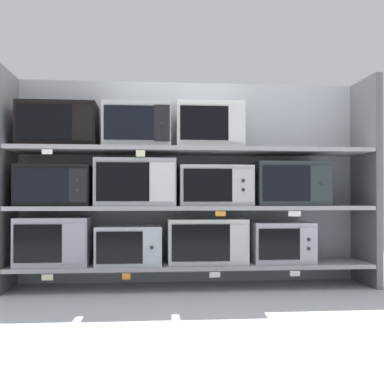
# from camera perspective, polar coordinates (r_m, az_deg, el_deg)

# --- Properties ---
(ground) EXTENTS (6.59, 6.00, 0.02)m
(ground) POSITION_cam_1_polar(r_m,az_deg,el_deg) (2.59, 2.04, -15.56)
(ground) COLOR #B2B7BC
(back_panel) EXTENTS (2.79, 0.04, 1.55)m
(back_panel) POSITION_cam_1_polar(r_m,az_deg,el_deg) (3.74, -0.33, 1.19)
(back_panel) COLOR #9EA3A8
(back_panel) RESTS_ON ground
(upright_left) EXTENTS (0.05, 0.44, 1.55)m
(upright_left) POSITION_cam_1_polar(r_m,az_deg,el_deg) (3.63, -21.32, 1.29)
(upright_left) COLOR #5B5B5E
(upright_left) RESTS_ON ground
(upright_right) EXTENTS (0.05, 0.44, 1.55)m
(upright_right) POSITION_cam_1_polar(r_m,az_deg,el_deg) (3.85, 20.04, 1.18)
(upright_right) COLOR #5B5B5E
(upright_right) RESTS_ON ground
(shelf_0) EXTENTS (2.59, 0.44, 0.03)m
(shelf_0) POSITION_cam_1_polar(r_m,az_deg,el_deg) (3.53, 0.00, -8.68)
(shelf_0) COLOR #99999E
(shelf_0) RESTS_ON ground
(microwave_0) EXTENTS (0.50, 0.41, 0.34)m
(microwave_0) POSITION_cam_1_polar(r_m,az_deg,el_deg) (3.56, -16.06, -5.62)
(microwave_0) COLOR #A09BA9
(microwave_0) RESTS_ON shelf_0
(microwave_1) EXTENTS (0.46, 0.43, 0.27)m
(microwave_1) POSITION_cam_1_polar(r_m,az_deg,el_deg) (3.50, -7.50, -6.24)
(microwave_1) COLOR #B2BBC2
(microwave_1) RESTS_ON shelf_0
(microwave_2) EXTENTS (0.57, 0.33, 0.32)m
(microwave_2) POSITION_cam_1_polar(r_m,az_deg,el_deg) (3.52, 1.76, -5.83)
(microwave_2) COLOR silver
(microwave_2) RESTS_ON shelf_0
(microwave_3) EXTENTS (0.45, 0.36, 0.29)m
(microwave_3) POSITION_cam_1_polar(r_m,az_deg,el_deg) (3.63, 10.55, -5.88)
(microwave_3) COLOR #B9B4C3
(microwave_3) RESTS_ON shelf_0
(price_tag_0) EXTENTS (0.08, 0.00, 0.04)m
(price_tag_0) POSITION_cam_1_polar(r_m,az_deg,el_deg) (3.37, -16.88, -9.73)
(price_tag_0) COLOR beige
(price_tag_1) EXTENTS (0.06, 0.00, 0.04)m
(price_tag_1) POSITION_cam_1_polar(r_m,az_deg,el_deg) (3.30, -7.85, -9.95)
(price_tag_1) COLOR orange
(price_tag_2) EXTENTS (0.07, 0.00, 0.04)m
(price_tag_2) POSITION_cam_1_polar(r_m,az_deg,el_deg) (3.33, 2.74, -9.84)
(price_tag_2) COLOR white
(price_tag_3) EXTENTS (0.07, 0.00, 0.04)m
(price_tag_3) POSITION_cam_1_polar(r_m,az_deg,el_deg) (3.45, 12.19, -9.49)
(price_tag_3) COLOR white
(shelf_1) EXTENTS (2.59, 0.44, 0.03)m
(shelf_1) POSITION_cam_1_polar(r_m,az_deg,el_deg) (3.50, 0.00, -1.88)
(shelf_1) COLOR #99999E
(microwave_4) EXTENTS (0.51, 0.41, 0.29)m
(microwave_4) POSITION_cam_1_polar(r_m,az_deg,el_deg) (3.54, -15.97, 0.72)
(microwave_4) COLOR black
(microwave_4) RESTS_ON shelf_1
(microwave_5) EXTENTS (0.57, 0.42, 0.33)m
(microwave_5) POSITION_cam_1_polar(r_m,az_deg,el_deg) (3.48, -6.74, 1.11)
(microwave_5) COLOR #999DA1
(microwave_5) RESTS_ON shelf_1
(microwave_6) EXTENTS (0.53, 0.38, 0.29)m
(microwave_6) POSITION_cam_1_polar(r_m,az_deg,el_deg) (3.51, 2.71, 0.74)
(microwave_6) COLOR #B9BABC
(microwave_6) RESTS_ON shelf_1
(microwave_7) EXTENTS (0.53, 0.42, 0.32)m
(microwave_7) POSITION_cam_1_polar(r_m,az_deg,el_deg) (3.63, 11.45, 0.93)
(microwave_7) COLOR #283032
(microwave_7) RESTS_ON shelf_1
(price_tag_4) EXTENTS (0.07, 0.00, 0.03)m
(price_tag_4) POSITION_cam_1_polar(r_m,az_deg,el_deg) (3.29, 3.42, -2.60)
(price_tag_4) COLOR orange
(price_tag_5) EXTENTS (0.09, 0.00, 0.04)m
(price_tag_5) POSITION_cam_1_polar(r_m,az_deg,el_deg) (3.41, 12.15, -2.55)
(price_tag_5) COLOR white
(shelf_2) EXTENTS (2.59, 0.44, 0.03)m
(shelf_2) POSITION_cam_1_polar(r_m,az_deg,el_deg) (3.51, 0.00, 4.95)
(shelf_2) COLOR #99999E
(microwave_8) EXTENTS (0.55, 0.33, 0.31)m
(microwave_8) POSITION_cam_1_polar(r_m,az_deg,el_deg) (3.57, -15.66, 7.64)
(microwave_8) COLOR black
(microwave_8) RESTS_ON shelf_2
(microwave_9) EXTENTS (0.48, 0.36, 0.32)m
(microwave_9) POSITION_cam_1_polar(r_m,az_deg,el_deg) (3.52, -6.59, 7.79)
(microwave_9) COLOR #B6B9B9
(microwave_9) RESTS_ON shelf_2
(microwave_10) EXTENTS (0.48, 0.35, 0.33)m
(microwave_10) POSITION_cam_1_polar(r_m,az_deg,el_deg) (3.54, 2.02, 7.82)
(microwave_10) COLOR silver
(microwave_10) RESTS_ON shelf_2
(price_tag_6) EXTENTS (0.07, 0.00, 0.03)m
(price_tag_6) POSITION_cam_1_polar(r_m,az_deg,el_deg) (3.34, -16.91, 4.63)
(price_tag_6) COLOR white
(price_tag_7) EXTENTS (0.06, 0.00, 0.05)m
(price_tag_7) POSITION_cam_1_polar(r_m,az_deg,el_deg) (3.27, -6.17, 4.61)
(price_tag_7) COLOR beige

